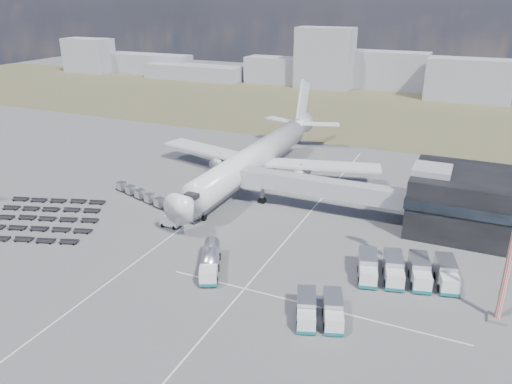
% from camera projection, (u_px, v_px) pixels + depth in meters
% --- Properties ---
extents(ground, '(420.00, 420.00, 0.00)m').
position_uv_depth(ground, '(177.00, 242.00, 80.76)').
color(ground, '#565659').
rests_on(ground, ground).
extents(grass_strip, '(420.00, 90.00, 0.01)m').
position_uv_depth(grass_strip, '(348.00, 109.00, 174.02)').
color(grass_strip, brown).
rests_on(grass_strip, ground).
extents(lane_markings, '(47.12, 110.00, 0.01)m').
position_uv_depth(lane_markings, '(239.00, 245.00, 79.58)').
color(lane_markings, silver).
rests_on(lane_markings, ground).
extents(terminal, '(30.40, 16.40, 11.00)m').
position_uv_depth(terminal, '(505.00, 206.00, 80.95)').
color(terminal, black).
rests_on(terminal, ground).
extents(jet_bridge, '(30.30, 3.80, 7.05)m').
position_uv_depth(jet_bridge, '(311.00, 186.00, 90.16)').
color(jet_bridge, '#939399').
rests_on(jet_bridge, ground).
extents(airliner, '(51.59, 64.53, 17.62)m').
position_uv_depth(airliner, '(258.00, 156.00, 106.26)').
color(airliner, silver).
rests_on(airliner, ground).
extents(skyline, '(308.53, 26.02, 24.78)m').
position_uv_depth(skyline, '(391.00, 72.00, 201.28)').
color(skyline, '#92949F').
rests_on(skyline, ground).
extents(fuel_tanker, '(6.40, 9.96, 3.18)m').
position_uv_depth(fuel_tanker, '(210.00, 261.00, 71.75)').
color(fuel_tanker, silver).
rests_on(fuel_tanker, ground).
extents(pushback_tug, '(3.38, 1.95, 1.50)m').
position_uv_depth(pushback_tug, '(171.00, 223.00, 85.80)').
color(pushback_tug, silver).
rests_on(pushback_tug, ground).
extents(catering_truck, '(5.54, 7.54, 3.21)m').
position_uv_depth(catering_truck, '(259.00, 172.00, 107.76)').
color(catering_truck, silver).
rests_on(catering_truck, ground).
extents(service_trucks_near, '(7.43, 8.11, 2.68)m').
position_uv_depth(service_trucks_near, '(320.00, 310.00, 60.87)').
color(service_trucks_near, silver).
rests_on(service_trucks_near, ground).
extents(service_trucks_far, '(14.50, 10.25, 2.92)m').
position_uv_depth(service_trucks_far, '(407.00, 270.00, 69.33)').
color(service_trucks_far, silver).
rests_on(service_trucks_far, ground).
extents(uld_row, '(23.69, 9.42, 1.66)m').
position_uv_depth(uld_row, '(154.00, 200.00, 94.40)').
color(uld_row, black).
rests_on(uld_row, ground).
extents(baggage_dollies, '(25.80, 23.54, 0.70)m').
position_uv_depth(baggage_dollies, '(36.00, 219.00, 88.27)').
color(baggage_dollies, black).
rests_on(baggage_dollies, ground).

